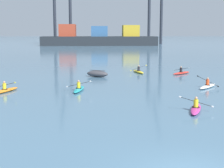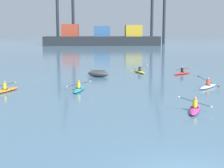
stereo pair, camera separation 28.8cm
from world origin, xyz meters
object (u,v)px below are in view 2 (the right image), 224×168
(kayak_teal, at_px, (79,89))
(kayak_white, at_px, (208,86))
(kayak_yellow, at_px, (139,71))
(kayak_red, at_px, (182,73))
(capsized_dinghy, at_px, (98,74))
(kayak_orange, at_px, (6,90))
(gantry_crane_west, at_px, (65,5))
(kayak_magenta, at_px, (195,108))
(container_barge, at_px, (102,38))
(gantry_crane_west_mid, at_px, (159,2))

(kayak_teal, height_order, kayak_white, kayak_white)
(kayak_yellow, bearing_deg, kayak_red, -17.45)
(capsized_dinghy, xyz_separation_m, kayak_orange, (-7.83, -9.43, -0.18))
(kayak_teal, bearing_deg, kayak_orange, -177.33)
(gantry_crane_west, xyz_separation_m, kayak_red, (23.81, -97.76, -15.53))
(kayak_yellow, xyz_separation_m, kayak_white, (4.92, -11.66, 0.00))
(kayak_magenta, distance_m, kayak_white, 9.73)
(container_barge, distance_m, capsized_dinghy, 89.74)
(gantry_crane_west, relative_size, capsized_dinghy, 10.99)
(kayak_red, xyz_separation_m, kayak_teal, (-11.78, -11.25, -0.00))
(kayak_red, height_order, kayak_teal, same)
(kayak_orange, bearing_deg, capsized_dinghy, 50.32)
(container_barge, relative_size, kayak_magenta, 12.64)
(gantry_crane_west_mid, height_order, kayak_yellow, gantry_crane_west_mid)
(kayak_yellow, distance_m, kayak_magenta, 20.67)
(kayak_white, bearing_deg, kayak_red, 89.44)
(capsized_dinghy, xyz_separation_m, kayak_white, (10.06, -7.98, -0.18))
(gantry_crane_west, bearing_deg, container_barge, -34.89)
(kayak_red, bearing_deg, kayak_yellow, 162.55)
(gantry_crane_west, distance_m, kayak_red, 101.81)
(kayak_white, bearing_deg, gantry_crane_west_mid, 82.59)
(gantry_crane_west_mid, height_order, kayak_teal, gantry_crane_west_mid)
(gantry_crane_west_mid, xyz_separation_m, kayak_yellow, (-19.49, -100.43, -17.28))
(kayak_red, bearing_deg, gantry_crane_west_mid, 81.93)
(kayak_red, bearing_deg, kayak_orange, -147.33)
(gantry_crane_west_mid, height_order, kayak_red, gantry_crane_west_mid)
(kayak_red, bearing_deg, gantry_crane_west, 103.69)
(capsized_dinghy, bearing_deg, kayak_white, -38.42)
(gantry_crane_west, relative_size, kayak_teal, 8.95)
(gantry_crane_west_mid, distance_m, capsized_dinghy, 108.34)
(gantry_crane_west_mid, xyz_separation_m, kayak_teal, (-26.25, -113.25, -17.28))
(kayak_red, height_order, kayak_orange, same)
(kayak_yellow, xyz_separation_m, kayak_magenta, (1.17, -20.63, 0.00))
(container_barge, height_order, kayak_orange, container_barge)
(gantry_crane_west, xyz_separation_m, gantry_crane_west_mid, (38.29, 4.24, 1.75))
(container_barge, height_order, capsized_dinghy, container_barge)
(kayak_orange, xyz_separation_m, kayak_teal, (6.21, 0.29, 0.00))
(kayak_magenta, bearing_deg, kayak_teal, 135.43)
(gantry_crane_west_mid, bearing_deg, kayak_yellow, -100.98)
(capsized_dinghy, distance_m, kayak_magenta, 18.09)
(gantry_crane_west, relative_size, gantry_crane_west_mid, 0.84)
(gantry_crane_west, height_order, kayak_magenta, gantry_crane_west)
(kayak_white, bearing_deg, kayak_teal, -174.31)
(kayak_yellow, distance_m, kayak_teal, 14.50)
(kayak_yellow, bearing_deg, gantry_crane_west_mid, 79.02)
(kayak_magenta, height_order, kayak_teal, same)
(gantry_crane_west, height_order, capsized_dinghy, gantry_crane_west)
(gantry_crane_west, distance_m, kayak_teal, 110.76)
(gantry_crane_west, relative_size, kayak_magenta, 9.09)
(capsized_dinghy, bearing_deg, gantry_crane_west_mid, 76.69)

